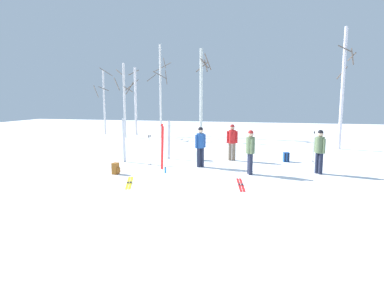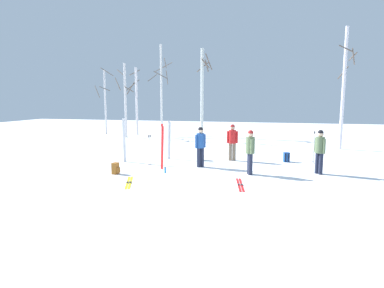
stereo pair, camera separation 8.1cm
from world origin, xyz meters
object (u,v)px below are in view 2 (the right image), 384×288
Objects in this scene: backpack_1 at (116,169)px; birch_tree_0 at (105,101)px; birch_tree_3 at (161,90)px; ski_pair_lying_0 at (240,185)px; backpack_2 at (286,157)px; ski_pair_planted_1 at (124,140)px; birch_tree_5 at (344,87)px; person_2 at (200,144)px; person_0 at (320,149)px; ski_pair_planted_0 at (162,147)px; water_bottle_0 at (165,170)px; ski_poles_0 at (150,150)px; ski_pair_lying_1 at (129,182)px; ski_poles_1 at (314,146)px; ski_pair_planted_2 at (169,140)px; birch_tree_1 at (125,100)px; person_1 at (232,140)px; birch_tree_4 at (202,91)px; birch_tree_2 at (136,100)px; backpack_0 at (200,156)px.

birch_tree_0 is at bearing 119.82° from backpack_1.
ski_pair_lying_0 is at bearing -59.83° from birch_tree_3.
backpack_2 is 0.07× the size of birch_tree_3.
ski_pair_planted_1 is 6.32m from ski_pair_lying_0.
birch_tree_5 is at bearing 31.52° from ski_pair_planted_1.
birch_tree_0 is (-10.24, 10.72, 1.73)m from person_2.
person_2 reaches higher than backpack_2.
backpack_2 is at bearing 116.56° from person_0.
ski_pair_planted_0 is 7.70× the size of water_bottle_0.
ski_pair_lying_0 is (5.56, -2.83, -0.99)m from ski_pair_planted_1.
birch_tree_0 reaches higher than ski_pair_lying_0.
ski_poles_0 is 1.92m from backpack_1.
ski_poles_0 is (-4.08, 2.18, 0.72)m from ski_pair_lying_0.
person_0 is 1.05× the size of ski_pair_lying_1.
birch_tree_0 is (-15.04, 8.71, 1.94)m from ski_poles_1.
water_bottle_0 is at bearing -75.44° from ski_pair_planted_2.
ski_poles_1 is at bearing 57.81° from ski_pair_lying_0.
ski_pair_lying_1 is 13.84m from birch_tree_1.
ski_pair_planted_1 is at bearing -65.26° from birch_tree_1.
birch_tree_0 is at bearing 132.51° from ski_pair_lying_0.
ski_pair_lying_1 is at bearing -58.87° from birch_tree_0.
ski_poles_1 reaches higher than water_bottle_0.
birch_tree_4 is (-3.43, 9.45, 2.52)m from person_1.
birch_tree_2 reaches higher than water_bottle_0.
birch_tree_1 is at bearing -33.12° from birch_tree_0.
ski_pair_planted_0 is 0.91m from ski_poles_0.
ski_pair_planted_1 is at bearing -82.10° from birch_tree_3.
ski_poles_0 is (-0.29, -1.86, -0.20)m from ski_pair_planted_2.
ski_poles_1 is at bearing 4.50° from ski_pair_planted_2.
birch_tree_2 is at bearing -178.34° from birch_tree_4.
birch_tree_1 is at bearing -90.35° from birch_tree_2.
ski_pair_lying_1 is 15.64m from birch_tree_2.
birch_tree_2 is at bearing 110.47° from ski_pair_planted_1.
ski_pair_planted_2 is 11.36m from birch_tree_2.
backpack_0 is at bearing -172.41° from backpack_2.
person_0 is 0.32× the size of birch_tree_0.
person_2 is (-4.73, 0.18, 0.00)m from person_0.
person_1 is at bearing -176.44° from ski_poles_1.
ski_pair_planted_1 is 9.83m from birch_tree_1.
ski_pair_lying_1 is at bearing -83.77° from ski_poles_0.
ski_pair_planted_2 is 4.25× the size of backpack_1.
person_0 is at bearing -28.76° from person_1.
person_0 is 6.18m from ski_pair_planted_0.
birch_tree_4 is at bearing 127.54° from ski_poles_1.
birch_tree_3 is at bearing 118.05° from person_2.
water_bottle_0 is at bearing -34.42° from ski_pair_planted_1.
ski_pair_planted_1 is 4.02m from ski_pair_lying_1.
ski_pair_planted_1 reaches higher than backpack_1.
birch_tree_0 is (-8.83, 11.58, 1.78)m from ski_pair_planted_0.
backpack_0 is (1.52, 4.68, 0.20)m from ski_pair_lying_1.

